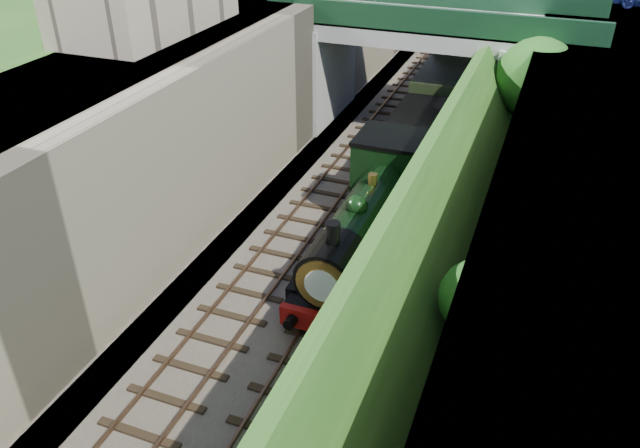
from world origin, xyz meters
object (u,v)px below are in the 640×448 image
at_px(tree, 539,81).
at_px(tender, 416,149).
at_px(road_bridge, 442,61).
at_px(locomotive, 370,220).

distance_m(tree, tender, 6.08).
relative_size(road_bridge, tree, 2.42).
distance_m(road_bridge, tree, 6.10).
bearing_deg(locomotive, road_bridge, 91.11).
height_order(road_bridge, tender, road_bridge).
bearing_deg(tree, road_bridge, 144.87).
relative_size(tree, locomotive, 0.65).
relative_size(road_bridge, tender, 2.67).
bearing_deg(road_bridge, tender, -87.50).
bearing_deg(road_bridge, tree, -35.13).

